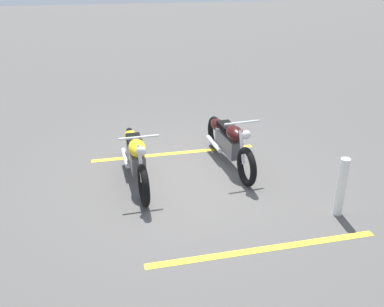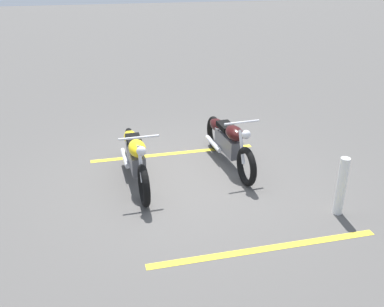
% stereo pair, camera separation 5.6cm
% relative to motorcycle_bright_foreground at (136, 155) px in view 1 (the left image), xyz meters
% --- Properties ---
extents(ground_plane, '(60.00, 60.00, 0.00)m').
position_rel_motorcycle_bright_foreground_xyz_m(ground_plane, '(0.14, 0.86, -0.46)').
color(ground_plane, '#514F4C').
extents(motorcycle_bright_foreground, '(2.23, 0.62, 1.04)m').
position_rel_motorcycle_bright_foreground_xyz_m(motorcycle_bright_foreground, '(0.00, 0.00, 0.00)').
color(motorcycle_bright_foreground, black).
rests_on(motorcycle_bright_foreground, ground).
extents(motorcycle_dark_foreground, '(2.23, 0.62, 1.04)m').
position_rel_motorcycle_bright_foreground_xyz_m(motorcycle_dark_foreground, '(-0.28, 1.72, 0.00)').
color(motorcycle_dark_foreground, black).
rests_on(motorcycle_dark_foreground, ground).
extents(bollard_post, '(0.14, 0.14, 0.92)m').
position_rel_motorcycle_bright_foreground_xyz_m(bollard_post, '(1.72, 2.84, -0.00)').
color(bollard_post, white).
rests_on(bollard_post, ground).
extents(parking_stripe_near, '(0.17, 3.20, 0.01)m').
position_rel_motorcycle_bright_foreground_xyz_m(parking_stripe_near, '(-0.94, 0.82, -0.46)').
color(parking_stripe_near, yellow).
rests_on(parking_stripe_near, ground).
extents(parking_stripe_mid, '(0.17, 3.20, 0.01)m').
position_rel_motorcycle_bright_foreground_xyz_m(parking_stripe_mid, '(2.31, 1.47, -0.46)').
color(parking_stripe_mid, yellow).
rests_on(parking_stripe_mid, ground).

